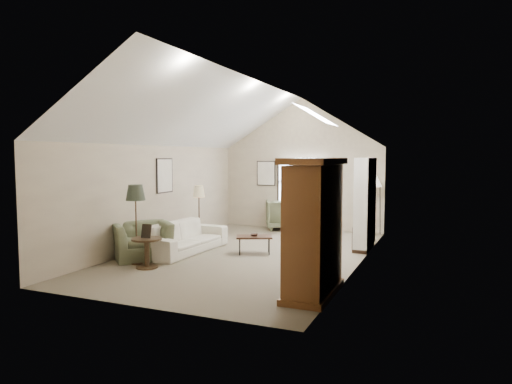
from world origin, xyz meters
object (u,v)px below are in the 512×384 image
at_px(sofa, 185,237).
at_px(armchair_near, 142,241).
at_px(armchair_far, 283,214).
at_px(side_chair, 305,214).
at_px(armoire, 314,227).
at_px(coffee_table, 254,245).
at_px(side_table, 147,253).

distance_m(sofa, armchair_near, 1.06).
xyz_separation_m(armchair_far, side_chair, (0.71, 0.00, 0.05)).
bearing_deg(armoire, armchair_far, 113.69).
height_order(armchair_near, coffee_table, armchair_near).
bearing_deg(side_table, armchair_near, 132.50).
bearing_deg(armchair_far, side_chair, 155.94).
distance_m(armoire, side_chair, 6.44).
height_order(armoire, coffee_table, armoire).
relative_size(sofa, side_table, 3.99).
xyz_separation_m(sofa, coffee_table, (1.57, 0.45, -0.15)).
bearing_deg(armchair_near, coffee_table, -14.22).
xyz_separation_m(sofa, armchair_far, (0.98, 4.08, 0.10)).
relative_size(armchair_near, armchair_far, 1.21).
distance_m(armchair_near, side_chair, 5.47).
distance_m(armchair_far, coffee_table, 3.69).
height_order(sofa, armchair_near, armchair_near).
bearing_deg(armoire, side_chair, 107.91).
height_order(sofa, armchair_far, armchair_far).
relative_size(sofa, coffee_table, 2.98).
xyz_separation_m(armoire, sofa, (-3.66, 2.02, -0.75)).
distance_m(coffee_table, side_table, 2.53).
bearing_deg(coffee_table, sofa, -163.94).
xyz_separation_m(armchair_near, side_chair, (2.21, 5.00, 0.11)).
xyz_separation_m(armchair_near, coffee_table, (2.10, 1.37, -0.19)).
relative_size(coffee_table, side_table, 1.34).
bearing_deg(armchair_far, coffee_table, 75.22).
distance_m(armoire, armchair_far, 6.69).
relative_size(armchair_far, side_chair, 0.99).
bearing_deg(armchair_near, armchair_far, 25.87).
distance_m(armoire, armchair_near, 4.38).
relative_size(armchair_far, coffee_table, 1.23).
height_order(coffee_table, side_chair, side_chair).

